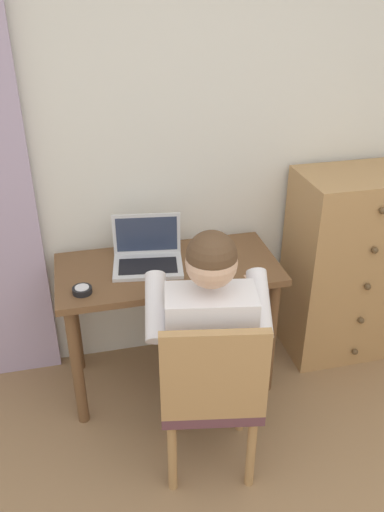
% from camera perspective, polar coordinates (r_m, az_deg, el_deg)
% --- Properties ---
extents(wall_back, '(4.80, 0.05, 2.50)m').
position_cam_1_polar(wall_back, '(2.74, 0.88, 12.48)').
color(wall_back, silver).
rests_on(wall_back, ground_plane).
extents(desk, '(1.11, 0.53, 0.73)m').
position_cam_1_polar(desk, '(2.66, -2.60, -3.46)').
color(desk, brown).
rests_on(desk, ground_plane).
extents(dresser, '(0.64, 0.45, 1.10)m').
position_cam_1_polar(dresser, '(3.07, 16.65, -1.05)').
color(dresser, tan).
rests_on(dresser, ground_plane).
extents(chair, '(0.48, 0.47, 0.87)m').
position_cam_1_polar(chair, '(2.25, 2.12, -14.45)').
color(chair, brown).
rests_on(chair, ground_plane).
extents(person_seated, '(0.60, 0.63, 1.19)m').
position_cam_1_polar(person_seated, '(2.27, 1.72, -7.95)').
color(person_seated, '#4C4C4C').
rests_on(person_seated, ground_plane).
extents(laptop, '(0.37, 0.30, 0.24)m').
position_cam_1_polar(laptop, '(2.60, -4.89, 0.11)').
color(laptop, silver).
rests_on(laptop, desk).
extents(computer_mouse, '(0.09, 0.11, 0.03)m').
position_cam_1_polar(computer_mouse, '(2.58, 0.71, -0.87)').
color(computer_mouse, black).
rests_on(computer_mouse, desk).
extents(desk_clock, '(0.09, 0.09, 0.03)m').
position_cam_1_polar(desk_clock, '(2.43, -11.94, -3.68)').
color(desk_clock, black).
rests_on(desk_clock, desk).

